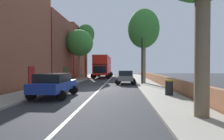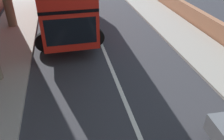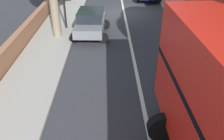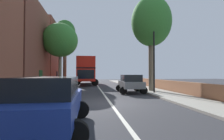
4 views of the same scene
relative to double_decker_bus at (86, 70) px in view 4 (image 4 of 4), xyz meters
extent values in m
plane|color=#333338|center=(1.70, -17.83, -2.35)|extent=(84.00, 84.00, 0.00)
cube|color=silver|center=(1.70, -17.83, -2.35)|extent=(0.16, 54.00, 0.01)
cube|color=#9E998E|center=(-3.20, -17.83, -2.29)|extent=(2.60, 60.00, 0.12)
cube|color=#9E998E|center=(6.60, -17.83, -2.29)|extent=(2.60, 60.00, 0.12)
cube|color=brown|center=(-6.80, -8.23, 2.34)|extent=(4.00, 9.22, 9.38)
cube|color=#194C23|center=(-4.77, -8.23, -1.30)|extent=(0.08, 1.10, 2.10)
cube|color=brown|center=(-6.80, 1.37, 2.67)|extent=(4.00, 9.22, 10.05)
cube|color=black|center=(-4.77, 1.37, -1.30)|extent=(0.08, 1.10, 2.10)
cube|color=#9E6647|center=(8.15, -17.83, -1.82)|extent=(0.36, 54.00, 1.07)
cube|color=red|center=(0.00, 0.01, -0.80)|extent=(2.66, 10.89, 1.70)
cube|color=black|center=(0.00, 0.01, 0.13)|extent=(2.69, 10.78, 0.16)
cube|color=red|center=(0.00, 0.01, 0.96)|extent=(2.66, 10.89, 1.50)
cube|color=black|center=(0.08, -5.40, -0.72)|extent=(2.20, 0.09, 1.19)
cylinder|color=black|center=(1.33, -3.66, -1.85)|extent=(1.00, 0.31, 1.00)
cylinder|color=black|center=(-1.22, -3.70, -1.85)|extent=(1.00, 0.31, 1.00)
cylinder|color=black|center=(1.22, 3.72, -1.85)|extent=(1.00, 0.31, 1.00)
cylinder|color=black|center=(-1.34, 3.68, -1.85)|extent=(1.00, 0.31, 1.00)
cube|color=#1E389E|center=(-0.80, -22.26, -1.58)|extent=(1.85, 4.27, 0.58)
cube|color=black|center=(-0.80, -22.47, -1.02)|extent=(1.70, 2.35, 0.55)
cylinder|color=black|center=(-1.74, -20.93, -2.03)|extent=(0.64, 0.22, 0.64)
cylinder|color=black|center=(0.15, -20.94, -2.03)|extent=(0.64, 0.22, 0.64)
cylinder|color=black|center=(0.14, -23.58, -2.03)|extent=(0.64, 0.22, 0.64)
cube|color=slate|center=(4.20, -12.71, -1.60)|extent=(1.87, 3.99, 0.55)
cube|color=black|center=(4.19, -12.91, -1.03)|extent=(1.66, 2.22, 0.59)
cylinder|color=black|center=(3.38, -11.46, -2.03)|extent=(0.65, 0.25, 0.64)
cylinder|color=black|center=(5.13, -11.54, -2.03)|extent=(0.65, 0.25, 0.64)
cylinder|color=black|center=(3.27, -13.89, -2.03)|extent=(0.65, 0.25, 0.64)
cylinder|color=black|center=(5.02, -13.97, -2.03)|extent=(0.65, 0.25, 0.64)
cylinder|color=brown|center=(-3.38, 0.18, 1.51)|extent=(0.55, 0.55, 7.49)
ellipsoid|color=#2D6B28|center=(-3.38, 0.18, 6.09)|extent=(3.34, 3.34, 3.90)
cylinder|color=#7A6B56|center=(6.33, -12.38, 0.58)|extent=(0.55, 0.55, 5.62)
ellipsoid|color=#387F33|center=(6.33, -12.38, 4.33)|extent=(3.78, 3.78, 4.71)
cylinder|color=#7A6B56|center=(-3.08, -6.09, 0.11)|extent=(0.38, 0.38, 4.69)
ellipsoid|color=#387F33|center=(-3.08, -6.09, 3.54)|extent=(4.33, 4.33, 4.19)
cylinder|color=black|center=(6.00, -13.84, 0.77)|extent=(0.14, 0.14, 6.00)
sphere|color=silver|center=(6.00, -13.84, 3.92)|extent=(0.32, 0.32, 0.32)
camera|label=1|loc=(3.82, -33.91, -0.31)|focal=28.23mm
camera|label=2|loc=(-0.16, -14.81, 3.07)|focal=36.75mm
camera|label=3|loc=(3.03, 1.72, 3.46)|focal=37.17mm
camera|label=4|loc=(0.44, -27.57, -0.64)|focal=26.93mm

